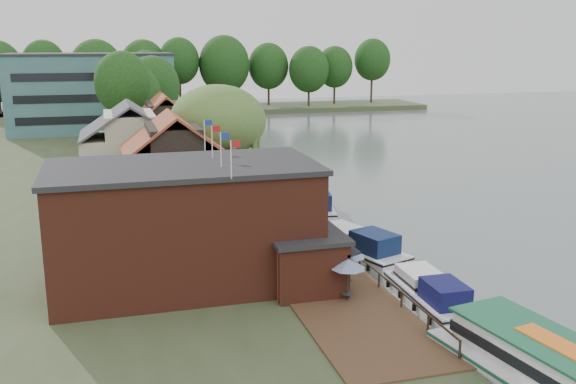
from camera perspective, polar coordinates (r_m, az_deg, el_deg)
ground at (r=45.04m, az=11.67°, el=-6.63°), size 260.00×260.00×0.00m
land_bank at (r=74.54m, az=-23.20°, el=0.89°), size 50.00×140.00×1.00m
quay_deck at (r=50.89m, az=-1.55°, el=-2.78°), size 6.00×50.00×0.10m
quay_rail at (r=51.93m, az=1.20°, el=-1.93°), size 0.20×49.00×1.00m
pub at (r=38.36m, az=-6.22°, el=-2.65°), size 20.00×11.00×7.30m
hotel_block at (r=107.71m, az=-17.04°, el=8.48°), size 25.40×12.40×12.30m
cottage_a at (r=52.58m, az=-10.09°, el=2.25°), size 8.60×7.60×8.50m
cottage_b at (r=62.22m, az=-13.81°, el=3.77°), size 9.60×8.60×8.50m
cottage_c at (r=71.35m, az=-10.89°, el=5.10°), size 7.60×7.60×8.50m
willow at (r=57.89m, az=-6.21°, el=4.35°), size 8.60×8.60×10.43m
umbrella_0 at (r=35.91m, az=5.35°, el=-7.73°), size 1.95×1.95×2.38m
umbrella_1 at (r=37.77m, az=5.27°, el=-6.65°), size 2.12×2.12×2.38m
umbrella_2 at (r=40.35m, az=2.61°, el=-5.29°), size 2.06×2.06×2.38m
umbrella_3 at (r=43.23m, az=2.33°, el=-4.01°), size 2.39×2.39×2.38m
umbrella_4 at (r=45.92m, az=-0.31°, el=-2.95°), size 2.19×2.19×2.38m
umbrella_5 at (r=49.29m, az=0.03°, el=-1.82°), size 2.27×2.27×2.38m
umbrella_6 at (r=51.42m, az=-0.69°, el=-1.17°), size 2.09×2.09×2.38m
cruiser_0 at (r=38.40m, az=12.54°, el=-8.51°), size 3.13×9.14×2.17m
cruiser_1 at (r=45.79m, az=6.13°, el=-4.50°), size 6.18×10.42×2.40m
cruiser_2 at (r=57.13m, az=2.24°, el=-0.78°), size 5.13×10.69×2.50m
swan at (r=35.22m, az=13.28°, el=-12.14°), size 0.44×0.44×0.44m
bank_tree_0 at (r=79.94m, az=-14.39°, el=7.42°), size 6.59×6.59×13.03m
bank_tree_1 at (r=89.05m, az=-13.34°, el=7.40°), size 6.71×6.71×11.04m
bank_tree_2 at (r=96.49m, az=-11.89°, el=8.22°), size 7.84×7.84×12.11m
bank_tree_3 at (r=115.38m, az=-13.77°, el=8.47°), size 6.32×6.32×10.36m
bank_tree_4 at (r=124.98m, az=-12.48°, el=9.38°), size 6.78×6.78×12.49m
bank_tree_5 at (r=133.16m, az=-12.71°, el=9.19°), size 6.87×6.87×10.64m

